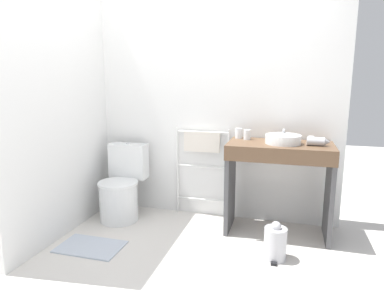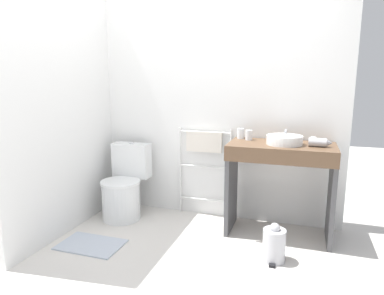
% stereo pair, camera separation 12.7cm
% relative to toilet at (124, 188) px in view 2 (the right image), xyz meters
% --- Properties ---
extents(ground_plane, '(12.00, 12.00, 0.00)m').
position_rel_toilet_xyz_m(ground_plane, '(0.87, -0.94, -0.31)').
color(ground_plane, silver).
extents(wall_back, '(2.65, 0.12, 2.58)m').
position_rel_toilet_xyz_m(wall_back, '(0.87, 0.40, 0.98)').
color(wall_back, white).
rests_on(wall_back, ground_plane).
extents(wall_side, '(0.12, 1.92, 2.58)m').
position_rel_toilet_xyz_m(wall_side, '(-0.39, -0.30, 0.98)').
color(wall_side, white).
rests_on(wall_side, ground_plane).
extents(toilet, '(0.41, 0.55, 0.78)m').
position_rel_toilet_xyz_m(toilet, '(0.00, 0.00, 0.00)').
color(toilet, white).
rests_on(toilet, ground_plane).
extents(towel_radiator, '(0.58, 0.06, 0.95)m').
position_rel_toilet_xyz_m(towel_radiator, '(0.80, 0.29, 0.38)').
color(towel_radiator, silver).
rests_on(towel_radiator, ground_plane).
extents(vanity_counter, '(0.95, 0.52, 0.88)m').
position_rel_toilet_xyz_m(vanity_counter, '(1.60, 0.05, 0.28)').
color(vanity_counter, brown).
rests_on(vanity_counter, ground_plane).
extents(sink_basin, '(0.32, 0.32, 0.08)m').
position_rel_toilet_xyz_m(sink_basin, '(1.62, 0.05, 0.61)').
color(sink_basin, white).
rests_on(sink_basin, vanity_counter).
extents(faucet, '(0.02, 0.10, 0.11)m').
position_rel_toilet_xyz_m(faucet, '(1.62, 0.22, 0.64)').
color(faucet, silver).
rests_on(faucet, vanity_counter).
extents(cup_near_wall, '(0.07, 0.07, 0.10)m').
position_rel_toilet_xyz_m(cup_near_wall, '(1.19, 0.24, 0.61)').
color(cup_near_wall, white).
rests_on(cup_near_wall, vanity_counter).
extents(cup_near_edge, '(0.07, 0.07, 0.10)m').
position_rel_toilet_xyz_m(cup_near_edge, '(1.28, 0.18, 0.61)').
color(cup_near_edge, white).
rests_on(cup_near_edge, vanity_counter).
extents(hair_dryer, '(0.20, 0.18, 0.08)m').
position_rel_toilet_xyz_m(hair_dryer, '(1.91, 0.05, 0.60)').
color(hair_dryer, '#B7B7BC').
rests_on(hair_dryer, vanity_counter).
extents(trash_bin, '(0.18, 0.22, 0.33)m').
position_rel_toilet_xyz_m(trash_bin, '(1.61, -0.44, -0.17)').
color(trash_bin, '#B7B7BC').
rests_on(trash_bin, ground_plane).
extents(bath_mat, '(0.56, 0.36, 0.01)m').
position_rel_toilet_xyz_m(bath_mat, '(0.04, -0.69, -0.31)').
color(bath_mat, '#B2BCCC').
rests_on(bath_mat, ground_plane).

